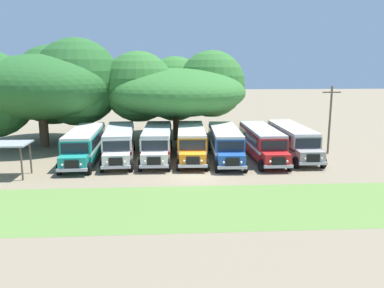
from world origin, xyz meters
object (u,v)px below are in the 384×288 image
Objects in this scene: parked_bus_slot_3 at (191,141)px; waiting_shelter at (5,146)px; parked_bus_slot_2 at (157,141)px; parked_bus_slot_6 at (292,139)px; parked_bus_slot_5 at (262,141)px; parked_bus_slot_4 at (225,142)px; secondary_tree at (44,87)px; utility_pole at (330,118)px; parked_bus_slot_0 at (85,144)px; broad_shade_tree at (176,89)px; parked_bus_slot_1 at (119,142)px.

waiting_shelter is (-14.85, -5.85, 0.87)m from parked_bus_slot_3.
parked_bus_slot_2 is 13.08m from parked_bus_slot_6.
parked_bus_slot_5 is at bearing 87.16° from parked_bus_slot_3.
secondary_tree reaches higher than parked_bus_slot_4.
secondary_tree is 30.09m from utility_pole.
utility_pole is (3.83, 0.55, 2.00)m from parked_bus_slot_6.
parked_bus_slot_4 is 20.87m from secondary_tree.
waiting_shelter is at bearing -71.56° from parked_bus_slot_4.
secondary_tree is at bearing -112.67° from parked_bus_slot_3.
parked_bus_slot_2 is 6.41m from parked_bus_slot_4.
broad_shade_tree is (8.70, 10.23, 4.28)m from parked_bus_slot_0.
parked_bus_slot_2 and parked_bus_slot_3 have the same top height.
parked_bus_slot_0 is 3.02× the size of waiting_shelter.
broad_shade_tree is at bearing 48.46° from waiting_shelter.
parked_bus_slot_6 is (6.70, 0.87, 0.00)m from parked_bus_slot_4.
waiting_shelter is at bearing -45.02° from parked_bus_slot_0.
waiting_shelter is at bearing -66.30° from parked_bus_slot_3.
parked_bus_slot_6 is at bearing 91.12° from parked_bus_slot_0.
parked_bus_slot_2 is (3.54, 0.05, 0.00)m from parked_bus_slot_1.
parked_bus_slot_2 is 1.00× the size of parked_bus_slot_5.
parked_bus_slot_3 is at bearing -95.25° from parked_bus_slot_5.
parked_bus_slot_3 is at bearing -24.86° from secondary_tree.
parked_bus_slot_3 is 1.00× the size of parked_bus_slot_6.
broad_shade_tree is 17.43m from utility_pole.
parked_bus_slot_1 is 13.44m from parked_bus_slot_5.
parked_bus_slot_5 is at bearing -19.34° from secondary_tree.
parked_bus_slot_6 is 15.09m from broad_shade_tree.
parked_bus_slot_3 is 1.63× the size of utility_pole.
parked_bus_slot_3 is at bearing 92.40° from parked_bus_slot_0.
parked_bus_slot_0 is 10.82m from secondary_tree.
utility_pole is at bearing 92.06° from parked_bus_slot_0.
utility_pole reaches higher than parked_bus_slot_2.
parked_bus_slot_1 is at bearing -177.92° from utility_pole.
parked_bus_slot_6 is (3.19, 0.79, 0.00)m from parked_bus_slot_5.
parked_bus_slot_4 is 0.64× the size of broad_shade_tree.
parked_bus_slot_0 is 1.00× the size of parked_bus_slot_3.
waiting_shelter is (-18.00, -5.19, 0.87)m from parked_bus_slot_4.
parked_bus_slot_0 is 1.63× the size of utility_pole.
parked_bus_slot_1 is at bearing -92.75° from parked_bus_slot_5.
parked_bus_slot_4 is (3.15, -0.67, 0.00)m from parked_bus_slot_3.
broad_shade_tree is at bearing -154.82° from parked_bus_slot_4.
secondary_tree is (-25.43, 7.02, 4.77)m from parked_bus_slot_6.
utility_pole reaches higher than parked_bus_slot_3.
waiting_shelter is at bearing -166.97° from utility_pole.
parked_bus_slot_0 is 1.00× the size of parked_bus_slot_6.
utility_pole is at bearing 98.37° from parked_bus_slot_6.
parked_bus_slot_0 is 1.00× the size of parked_bus_slot_5.
parked_bus_slot_4 is (9.92, -0.67, 0.00)m from parked_bus_slot_1.
parked_bus_slot_4 is at bearing 16.08° from waiting_shelter.
parked_bus_slot_4 is at bearing -172.34° from utility_pole.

